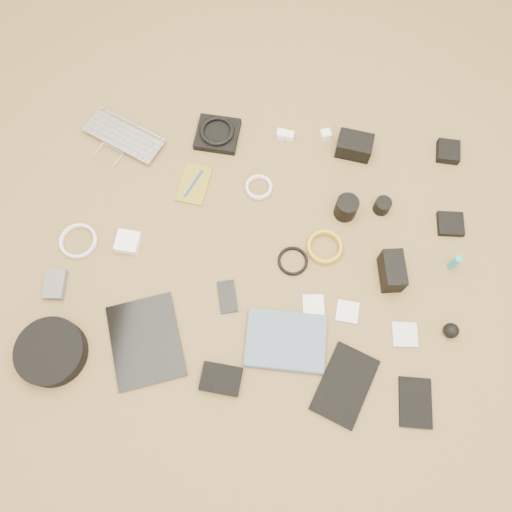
# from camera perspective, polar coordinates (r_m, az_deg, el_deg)

# --- Properties ---
(laptop) EXTENTS (0.36, 0.31, 0.02)m
(laptop) POSITION_cam_1_polar(r_m,az_deg,el_deg) (1.95, -15.56, 12.12)
(laptop) COLOR silver
(laptop) RESTS_ON ground
(headphone_pouch) EXTENTS (0.16, 0.15, 0.03)m
(headphone_pouch) POSITION_cam_1_polar(r_m,az_deg,el_deg) (1.91, -4.42, 13.71)
(headphone_pouch) COLOR black
(headphone_pouch) RESTS_ON ground
(headphones) EXTENTS (0.16, 0.16, 0.02)m
(headphones) POSITION_cam_1_polar(r_m,az_deg,el_deg) (1.89, -4.47, 14.07)
(headphones) COLOR black
(headphones) RESTS_ON headphone_pouch
(charger_a) EXTENTS (0.03, 0.03, 0.02)m
(charger_a) POSITION_cam_1_polar(r_m,az_deg,el_deg) (1.91, 2.84, 13.84)
(charger_a) COLOR white
(charger_a) RESTS_ON ground
(charger_b) EXTENTS (0.03, 0.03, 0.03)m
(charger_b) POSITION_cam_1_polar(r_m,az_deg,el_deg) (1.90, 3.88, 13.53)
(charger_b) COLOR white
(charger_b) RESTS_ON ground
(charger_c) EXTENTS (0.04, 0.04, 0.03)m
(charger_c) POSITION_cam_1_polar(r_m,az_deg,el_deg) (1.92, 7.97, 13.57)
(charger_c) COLOR white
(charger_c) RESTS_ON ground
(charger_d) EXTENTS (0.04, 0.04, 0.03)m
(charger_d) POSITION_cam_1_polar(r_m,az_deg,el_deg) (1.90, 2.95, 13.71)
(charger_d) COLOR white
(charger_d) RESTS_ON ground
(dslr_camera) EXTENTS (0.13, 0.10, 0.07)m
(dslr_camera) POSITION_cam_1_polar(r_m,az_deg,el_deg) (1.88, 11.17, 12.25)
(dslr_camera) COLOR black
(dslr_camera) RESTS_ON ground
(lens_pouch) EXTENTS (0.08, 0.09, 0.03)m
(lens_pouch) POSITION_cam_1_polar(r_m,az_deg,el_deg) (1.99, 21.10, 11.08)
(lens_pouch) COLOR black
(lens_pouch) RESTS_ON ground
(notebook_olive) EXTENTS (0.12, 0.17, 0.01)m
(notebook_olive) POSITION_cam_1_polar(r_m,az_deg,el_deg) (1.82, -7.11, 8.15)
(notebook_olive) COLOR olive
(notebook_olive) RESTS_ON ground
(pen_blue) EXTENTS (0.05, 0.11, 0.01)m
(pen_blue) POSITION_cam_1_polar(r_m,az_deg,el_deg) (1.81, -7.14, 8.27)
(pen_blue) COLOR #142CA3
(pen_blue) RESTS_ON notebook_olive
(cable_white_a) EXTENTS (0.11, 0.11, 0.01)m
(cable_white_a) POSITION_cam_1_polar(r_m,az_deg,el_deg) (1.80, 0.32, 7.78)
(cable_white_a) COLOR white
(cable_white_a) RESTS_ON ground
(lens_a) EXTENTS (0.09, 0.09, 0.08)m
(lens_a) POSITION_cam_1_polar(r_m,az_deg,el_deg) (1.75, 10.27, 5.45)
(lens_a) COLOR black
(lens_a) RESTS_ON ground
(lens_b) EXTENTS (0.08, 0.08, 0.05)m
(lens_b) POSITION_cam_1_polar(r_m,az_deg,el_deg) (1.80, 14.23, 5.59)
(lens_b) COLOR black
(lens_b) RESTS_ON ground
(card_reader) EXTENTS (0.09, 0.09, 0.02)m
(card_reader) POSITION_cam_1_polar(r_m,az_deg,el_deg) (1.86, 21.34, 3.43)
(card_reader) COLOR black
(card_reader) RESTS_ON ground
(power_brick) EXTENTS (0.08, 0.08, 0.03)m
(power_brick) POSITION_cam_1_polar(r_m,az_deg,el_deg) (1.75, -14.44, 1.56)
(power_brick) COLOR white
(power_brick) RESTS_ON ground
(cable_white_b) EXTENTS (0.16, 0.16, 0.01)m
(cable_white_b) POSITION_cam_1_polar(r_m,az_deg,el_deg) (1.81, -19.59, 1.57)
(cable_white_b) COLOR white
(cable_white_b) RESTS_ON ground
(cable_black) EXTENTS (0.11, 0.11, 0.01)m
(cable_black) POSITION_cam_1_polar(r_m,az_deg,el_deg) (1.69, 4.22, -0.62)
(cable_black) COLOR black
(cable_black) RESTS_ON ground
(cable_yellow) EXTENTS (0.14, 0.14, 0.01)m
(cable_yellow) POSITION_cam_1_polar(r_m,az_deg,el_deg) (1.72, 7.82, 0.95)
(cable_yellow) COLOR gold
(cable_yellow) RESTS_ON ground
(flash) EXTENTS (0.09, 0.13, 0.09)m
(flash) POSITION_cam_1_polar(r_m,az_deg,el_deg) (1.69, 15.29, -1.67)
(flash) COLOR black
(flash) RESTS_ON ground
(lens_cleaner) EXTENTS (0.03, 0.03, 0.08)m
(lens_cleaner) POSITION_cam_1_polar(r_m,az_deg,el_deg) (1.77, 21.72, -0.71)
(lens_cleaner) COLOR teal
(lens_cleaner) RESTS_ON ground
(battery_charger) EXTENTS (0.07, 0.10, 0.03)m
(battery_charger) POSITION_cam_1_polar(r_m,az_deg,el_deg) (1.78, -21.97, -3.05)
(battery_charger) COLOR #58575C
(battery_charger) RESTS_ON ground
(tablet) EXTENTS (0.30, 0.34, 0.01)m
(tablet) POSITION_cam_1_polar(r_m,az_deg,el_deg) (1.65, -12.49, -9.45)
(tablet) COLOR black
(tablet) RESTS_ON ground
(phone) EXTENTS (0.08, 0.12, 0.01)m
(phone) POSITION_cam_1_polar(r_m,az_deg,el_deg) (1.65, -3.30, -4.66)
(phone) COLOR black
(phone) RESTS_ON ground
(filter_case_left) EXTENTS (0.08, 0.08, 0.01)m
(filter_case_left) POSITION_cam_1_polar(r_m,az_deg,el_deg) (1.65, 6.57, -5.58)
(filter_case_left) COLOR silver
(filter_case_left) RESTS_ON ground
(filter_case_mid) EXTENTS (0.08, 0.08, 0.01)m
(filter_case_mid) POSITION_cam_1_polar(r_m,az_deg,el_deg) (1.66, 10.40, -6.28)
(filter_case_mid) COLOR silver
(filter_case_mid) RESTS_ON ground
(filter_case_right) EXTENTS (0.08, 0.08, 0.01)m
(filter_case_right) POSITION_cam_1_polar(r_m,az_deg,el_deg) (1.69, 16.64, -8.60)
(filter_case_right) COLOR silver
(filter_case_right) RESTS_ON ground
(air_blower) EXTENTS (0.05, 0.05, 0.05)m
(air_blower) POSITION_cam_1_polar(r_m,az_deg,el_deg) (1.72, 21.40, -7.94)
(air_blower) COLOR black
(air_blower) RESTS_ON ground
(headphone_case) EXTENTS (0.25, 0.25, 0.06)m
(headphone_case) POSITION_cam_1_polar(r_m,az_deg,el_deg) (1.71, -22.35, -10.10)
(headphone_case) COLOR black
(headphone_case) RESTS_ON ground
(drive_case) EXTENTS (0.13, 0.10, 0.03)m
(drive_case) POSITION_cam_1_polar(r_m,az_deg,el_deg) (1.59, -4.02, -13.83)
(drive_case) COLOR black
(drive_case) RESTS_ON ground
(paperback) EXTENTS (0.25, 0.19, 0.02)m
(paperback) POSITION_cam_1_polar(r_m,az_deg,el_deg) (1.59, 3.13, -12.95)
(paperback) COLOR #455B75
(paperback) RESTS_ON ground
(notebook_black_a) EXTENTS (0.21, 0.27, 0.02)m
(notebook_black_a) POSITION_cam_1_polar(r_m,az_deg,el_deg) (1.61, 10.12, -14.29)
(notebook_black_a) COLOR black
(notebook_black_a) RESTS_ON ground
(notebook_black_b) EXTENTS (0.10, 0.15, 0.01)m
(notebook_black_b) POSITION_cam_1_polar(r_m,az_deg,el_deg) (1.66, 17.75, -15.65)
(notebook_black_b) COLOR black
(notebook_black_b) RESTS_ON ground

